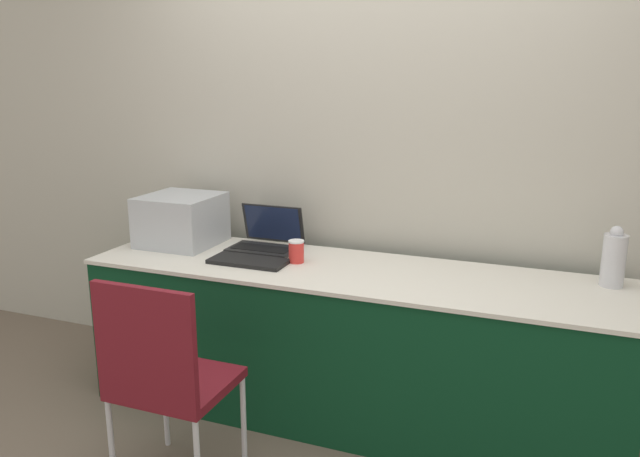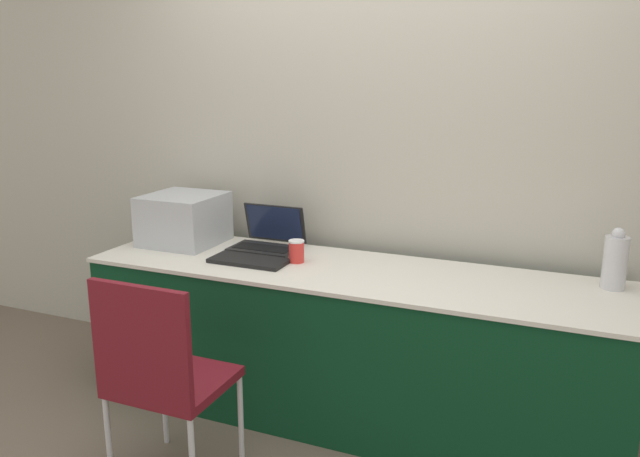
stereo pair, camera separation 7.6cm
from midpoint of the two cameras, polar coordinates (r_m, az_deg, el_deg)
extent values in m
plane|color=#6B5B4C|center=(3.04, 0.85, -19.38)|extent=(14.00, 14.00, 0.00)
cube|color=#B7B2A3|center=(3.30, 6.05, 7.40)|extent=(8.00, 0.05, 2.60)
cube|color=#0C381E|center=(3.13, 3.16, -10.60)|extent=(2.56, 0.66, 0.74)
cube|color=silver|center=(3.00, 3.26, -3.95)|extent=(2.58, 0.68, 0.02)
cube|color=#B2B7BC|center=(3.50, -11.73, 0.86)|extent=(0.39, 0.39, 0.27)
cube|color=#51565B|center=(3.44, -12.19, 2.53)|extent=(0.31, 0.30, 0.05)
cube|color=black|center=(3.31, -4.50, -1.89)|extent=(0.35, 0.21, 0.02)
cube|color=black|center=(3.30, -4.59, -1.76)|extent=(0.31, 0.12, 0.00)
cube|color=black|center=(3.40, -3.49, 0.49)|extent=(0.35, 0.06, 0.21)
cube|color=#192342|center=(3.39, -3.55, 0.50)|extent=(0.32, 0.05, 0.19)
cube|color=black|center=(3.11, -5.84, -2.95)|extent=(0.39, 0.17, 0.02)
cylinder|color=red|center=(3.09, -1.46, -2.17)|extent=(0.08, 0.08, 0.10)
cylinder|color=white|center=(3.08, -1.47, -1.17)|extent=(0.08, 0.08, 0.01)
cylinder|color=silver|center=(3.00, 26.03, -2.84)|extent=(0.10, 0.10, 0.23)
sphere|color=silver|center=(2.97, 26.29, -0.45)|extent=(0.06, 0.06, 0.06)
cube|color=maroon|center=(2.70, -12.40, -13.50)|extent=(0.44, 0.40, 0.04)
cube|color=maroon|center=(2.46, -15.22, -10.08)|extent=(0.44, 0.03, 0.46)
cylinder|color=silver|center=(3.05, -13.34, -15.12)|extent=(0.02, 0.02, 0.42)
cylinder|color=silver|center=(2.85, -6.46, -16.97)|extent=(0.02, 0.02, 0.42)
cylinder|color=silver|center=(2.80, -17.96, -18.22)|extent=(0.02, 0.02, 0.42)
camera|label=1|loc=(0.04, -89.28, 0.18)|focal=35.00mm
camera|label=2|loc=(0.04, 90.72, -0.18)|focal=35.00mm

